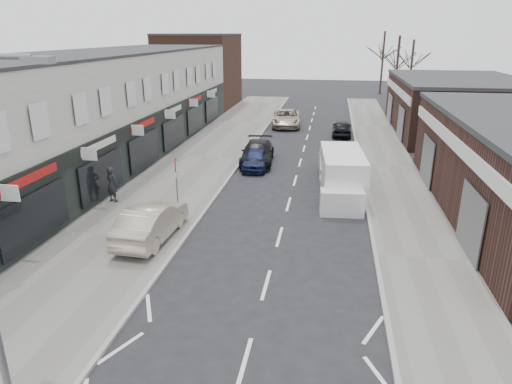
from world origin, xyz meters
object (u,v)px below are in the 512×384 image
at_px(pedestrian, 112,184).
at_px(sedan_on_pavement, 151,222).
at_px(parked_car_right_a, 333,164).
at_px(parked_car_right_b, 342,128).
at_px(parked_car_left_a, 256,159).
at_px(parked_car_left_b, 257,153).
at_px(warning_sign, 177,169).
at_px(parked_car_left_c, 287,118).
at_px(white_van, 342,176).

bearing_deg(pedestrian, sedan_on_pavement, 151.77).
distance_m(parked_car_right_a, parked_car_right_b, 11.90).
relative_size(parked_car_left_a, parked_car_right_a, 0.76).
bearing_deg(sedan_on_pavement, pedestrian, -44.39).
height_order(parked_car_left_a, parked_car_right_b, parked_car_right_b).
bearing_deg(parked_car_left_a, parked_car_left_b, 92.37).
height_order(warning_sign, parked_car_left_c, warning_sign).
relative_size(pedestrian, parked_car_right_b, 0.47).
bearing_deg(parked_car_right_a, warning_sign, 41.06).
height_order(parked_car_left_c, parked_car_right_b, parked_car_left_c).
xyz_separation_m(warning_sign, parked_car_left_b, (2.34, 9.34, -1.47)).
relative_size(sedan_on_pavement, parked_car_right_b, 1.16).
bearing_deg(warning_sign, parked_car_left_a, 73.32).
relative_size(parked_car_right_a, parked_car_right_b, 1.26).
height_order(parked_car_left_a, parked_car_left_b, parked_car_left_b).
bearing_deg(parked_car_left_b, sedan_on_pavement, -104.88).
height_order(parked_car_left_b, parked_car_right_a, parked_car_right_a).
distance_m(warning_sign, white_van, 8.72).
bearing_deg(parked_car_right_a, pedestrian, 27.49).
xyz_separation_m(parked_car_left_b, parked_car_right_a, (5.01, -2.19, 0.09)).
bearing_deg(parked_car_right_b, white_van, 90.04).
relative_size(sedan_on_pavement, parked_car_left_a, 1.21).
distance_m(sedan_on_pavement, parked_car_right_b, 23.73).
bearing_deg(sedan_on_pavement, warning_sign, -88.49).
bearing_deg(parked_car_left_b, parked_car_left_c, 83.20).
relative_size(warning_sign, parked_car_right_a, 0.55).
xyz_separation_m(parked_car_left_c, parked_car_right_a, (4.40, -15.24, 0.05)).
bearing_deg(warning_sign, parked_car_left_b, 75.91).
distance_m(white_van, pedestrian, 11.91).
xyz_separation_m(pedestrian, parked_car_right_a, (11.05, 6.55, -0.23)).
relative_size(parked_car_left_c, parked_car_right_a, 1.11).
distance_m(warning_sign, pedestrian, 3.92).
bearing_deg(parked_car_right_b, parked_car_left_a, 63.76).
relative_size(parked_car_left_a, parked_car_left_c, 0.69).
relative_size(parked_car_left_b, parked_car_right_a, 1.01).
xyz_separation_m(pedestrian, parked_car_left_b, (6.04, 8.73, -0.31)).
bearing_deg(pedestrian, parked_car_left_a, -110.50).
bearing_deg(parked_car_right_a, parked_car_right_b, -96.28).
height_order(pedestrian, parked_car_left_b, pedestrian).
bearing_deg(sedan_on_pavement, white_van, -135.68).
bearing_deg(parked_car_right_a, white_van, 94.21).
height_order(sedan_on_pavement, parked_car_left_b, sedan_on_pavement).
height_order(parked_car_left_a, parked_car_right_a, parked_car_right_a).
relative_size(white_van, parked_car_right_a, 1.25).
distance_m(sedan_on_pavement, parked_car_left_b, 12.84).
distance_m(parked_car_left_a, parked_car_left_c, 14.26).
xyz_separation_m(parked_car_left_c, parked_car_right_b, (5.05, -3.36, -0.10)).
bearing_deg(warning_sign, pedestrian, 170.59).
bearing_deg(white_van, parked_car_right_a, 92.83).
xyz_separation_m(parked_car_left_a, parked_car_right_a, (4.92, -0.99, 0.17)).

